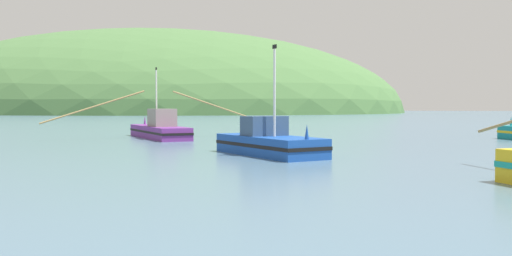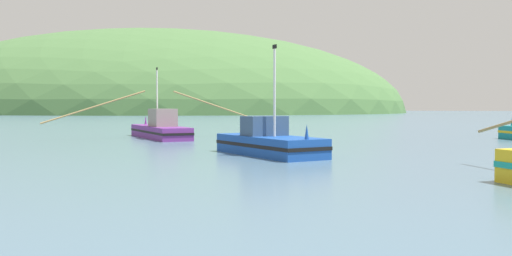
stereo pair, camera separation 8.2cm
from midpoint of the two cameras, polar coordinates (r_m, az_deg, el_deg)
The scene contains 3 objects.
hill_far_right at distance 223.58m, azimuth -11.49°, elevation 1.68°, with size 205.06×164.05×64.65m, color #47703D.
fishing_boat_blue at distance 26.73m, azimuth 1.45°, elevation -1.59°, with size 6.76×6.67×5.47m.
fishing_boat_purple at distance 41.47m, azimuth -10.16°, elevation -0.11°, with size 13.00×11.34×5.47m.
Camera 2 is at (8.29, 7.31, 2.46)m, focal length 37.37 mm.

